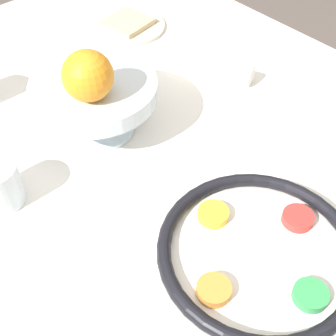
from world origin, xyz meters
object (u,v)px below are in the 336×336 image
at_px(seder_plate, 258,253).
at_px(fruit_stand, 94,94).
at_px(orange_fruit, 88,76).
at_px(napkin_roll, 208,64).
at_px(bread_plate, 128,25).

relative_size(seder_plate, fruit_stand, 1.31).
xyz_separation_m(orange_fruit, napkin_roll, (0.02, -0.29, -0.12)).
relative_size(seder_plate, orange_fruit, 3.46).
distance_m(seder_plate, orange_fruit, 0.37).
xyz_separation_m(fruit_stand, orange_fruit, (-0.03, 0.02, 0.06)).
relative_size(orange_fruit, bread_plate, 0.47).
height_order(orange_fruit, napkin_roll, orange_fruit).
xyz_separation_m(bread_plate, napkin_roll, (-0.25, -0.01, 0.01)).
distance_m(fruit_stand, orange_fruit, 0.08).
distance_m(fruit_stand, napkin_roll, 0.27).
bearing_deg(napkin_roll, orange_fruit, 94.23).
distance_m(orange_fruit, bread_plate, 0.42).
relative_size(fruit_stand, bread_plate, 1.25).
xyz_separation_m(fruit_stand, napkin_roll, (-0.01, -0.27, -0.06)).
relative_size(fruit_stand, napkin_roll, 1.14).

